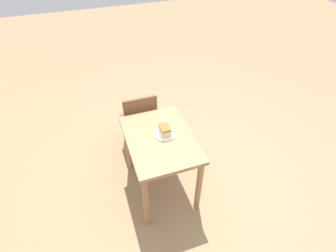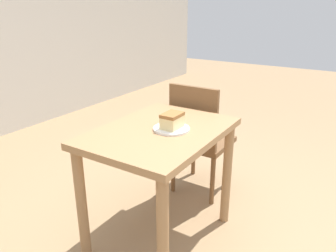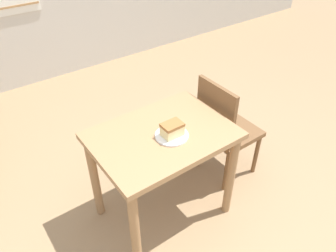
# 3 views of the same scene
# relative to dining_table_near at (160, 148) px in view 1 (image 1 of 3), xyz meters

# --- Properties ---
(ground_plane) EXTENTS (14.00, 14.00, 0.00)m
(ground_plane) POSITION_rel_dining_table_near_xyz_m (-0.12, -0.45, -0.62)
(ground_plane) COLOR #997A56
(dining_table_near) EXTENTS (0.89, 0.65, 0.76)m
(dining_table_near) POSITION_rel_dining_table_near_xyz_m (0.00, 0.00, 0.00)
(dining_table_near) COLOR #9E754C
(dining_table_near) RESTS_ON ground_plane
(chair_near_window) EXTENTS (0.40, 0.40, 0.90)m
(chair_near_window) POSITION_rel_dining_table_near_xyz_m (0.63, 0.06, -0.14)
(chair_near_window) COLOR brown
(chair_near_window) RESTS_ON ground_plane
(plate) EXTENTS (0.21, 0.21, 0.01)m
(plate) POSITION_rel_dining_table_near_xyz_m (0.03, -0.06, 0.14)
(plate) COLOR white
(plate) RESTS_ON dining_table_near
(cake_slice) EXTENTS (0.13, 0.09, 0.09)m
(cake_slice) POSITION_rel_dining_table_near_xyz_m (0.03, -0.06, 0.19)
(cake_slice) COLOR beige
(cake_slice) RESTS_ON plate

